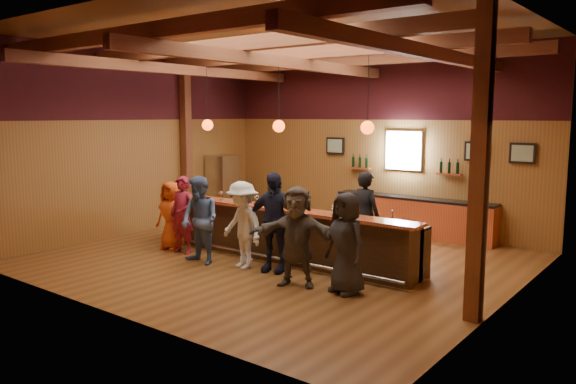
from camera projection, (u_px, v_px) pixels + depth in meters
name	position (u px, v px, depth m)	size (l,w,h in m)	color
room	(281.00, 100.00, 11.08)	(9.04, 9.00, 4.52)	brown
bar_counter	(284.00, 233.00, 11.51)	(6.30, 1.07, 1.11)	black
back_bar_cabinet	(413.00, 216.00, 13.61)	(4.00, 0.52, 0.95)	#9C391C
window	(404.00, 151.00, 13.81)	(0.95, 0.09, 0.95)	silver
framed_pictures	(437.00, 150.00, 13.28)	(5.35, 0.05, 0.45)	black
wine_shelves	(402.00, 168.00, 13.82)	(3.00, 0.18, 0.30)	#9C391C
pendant_lights	(279.00, 126.00, 11.10)	(4.24, 0.24, 1.37)	black
stainless_fridge	(223.00, 187.00, 15.87)	(0.70, 0.70, 1.80)	silver
customer_orange	(171.00, 215.00, 12.23)	(0.73, 0.48, 1.50)	#CE4813
customer_redvest	(183.00, 215.00, 11.87)	(0.60, 0.39, 1.65)	maroon
customer_denim	(200.00, 220.00, 11.00)	(0.85, 0.66, 1.74)	#4B6697
customer_white	(242.00, 225.00, 10.70)	(1.08, 0.62, 1.68)	silver
customer_navy	(273.00, 222.00, 10.45)	(1.10, 0.46, 1.88)	#181B31
customer_brown	(297.00, 236.00, 9.58)	(1.61, 0.51, 1.73)	#554D44
customer_dark	(346.00, 243.00, 9.18)	(0.82, 0.54, 1.69)	#242325
bartender	(365.00, 215.00, 11.38)	(0.66, 0.43, 1.80)	black
ice_bucket	(289.00, 202.00, 10.93)	(0.22, 0.22, 0.24)	brown
bottle_a	(291.00, 201.00, 10.98)	(0.08, 0.08, 0.35)	black
bottle_b	(309.00, 203.00, 10.79)	(0.08, 0.08, 0.36)	black
glass_a	(185.00, 189.00, 12.71)	(0.09, 0.09, 0.20)	silver
glass_b	(204.00, 191.00, 12.36)	(0.09, 0.09, 0.20)	silver
glass_c	(221.00, 194.00, 11.99)	(0.09, 0.09, 0.20)	silver
glass_d	(236.00, 196.00, 11.61)	(0.09, 0.09, 0.20)	silver
glass_e	(257.00, 197.00, 11.51)	(0.08, 0.08, 0.18)	silver
glass_f	(299.00, 203.00, 10.68)	(0.09, 0.09, 0.20)	silver
glass_g	(333.00, 208.00, 10.28)	(0.07, 0.07, 0.17)	silver
glass_h	(356.00, 210.00, 10.04)	(0.07, 0.07, 0.16)	silver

